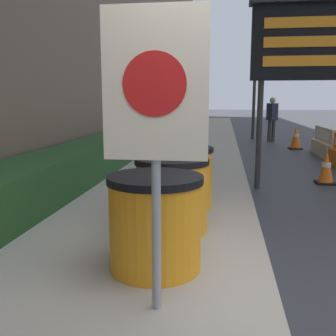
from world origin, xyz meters
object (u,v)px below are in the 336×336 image
Objects in this scene: barrel_drum_foreground at (155,222)px; jersey_barrier_cream at (328,143)px; traffic_cone_mid at (326,168)px; message_board at (309,44)px; pedestrian_worker at (272,115)px; barrel_drum_middle at (172,194)px; barrel_drum_back at (183,177)px; traffic_cone_near at (296,138)px; traffic_light_near_curb at (255,68)px; warning_sign at (155,106)px.

barrel_drum_foreground is 9.03m from jersey_barrier_cream.
barrel_drum_foreground is 1.28× the size of traffic_cone_mid.
message_board is 5.18× the size of traffic_cone_mid.
jersey_barrier_cream is 4.03m from pedestrian_worker.
barrel_drum_back is at bearing 89.07° from barrel_drum_middle.
message_board is 6.35m from traffic_cone_near.
traffic_cone_mid is at bearing 55.44° from barrel_drum_middle.
message_board reaches higher than pedestrian_worker.
traffic_cone_near is 0.20× the size of traffic_light_near_curb.
traffic_light_near_curb is at bearing 82.55° from barrel_drum_foreground.
barrel_drum_middle is 12.16m from traffic_light_near_curb.
barrel_drum_foreground is at bearing -90.72° from barrel_drum_back.
jersey_barrier_cream is at bearing 75.82° from traffic_cone_mid.
jersey_barrier_cream is 3.12× the size of traffic_cone_mid.
barrel_drum_middle is 1.28× the size of traffic_cone_mid.
warning_sign reaches higher than traffic_cone_near.
traffic_cone_near is 3.95m from traffic_light_near_curb.
jersey_barrier_cream is (1.53, 4.41, -2.11)m from message_board.
barrel_drum_back is (0.02, 0.97, 0.00)m from barrel_drum_middle.
pedestrian_worker is at bearing 77.45° from barrel_drum_back.
barrel_drum_back is 3.33m from message_board.
message_board is 5.12m from jersey_barrier_cream.
pedestrian_worker is (-1.11, 3.83, 0.62)m from jersey_barrier_cream.
barrel_drum_foreground is at bearing -115.61° from message_board.
traffic_cone_mid is 0.38× the size of pedestrian_worker.
message_board is at bearing -88.61° from traffic_light_near_curb.
traffic_cone_near is 1.20× the size of traffic_cone_mid.
barrel_drum_middle is 1.00× the size of barrel_drum_back.
message_board is at bearing 64.39° from barrel_drum_foreground.
barrel_drum_back is 7.27m from jersey_barrier_cream.
traffic_cone_near is at bearing 112.07° from jersey_barrier_cream.
warning_sign is (0.09, -2.57, 0.95)m from barrel_drum_back.
message_board is at bearing 47.16° from barrel_drum_back.
message_board is at bearing 155.32° from pedestrian_worker.
barrel_drum_foreground is at bearing -90.50° from barrel_drum_middle.
barrel_drum_middle is 0.21× the size of traffic_light_near_curb.
barrel_drum_back is (0.02, 1.93, 0.00)m from barrel_drum_foreground.
barrel_drum_back is 0.25× the size of message_board.
barrel_drum_middle reaches higher than jersey_barrier_cream.
barrel_drum_middle is 4.30m from traffic_cone_mid.
traffic_light_near_curb is at bearing 110.99° from traffic_cone_near.
barrel_drum_back reaches higher than traffic_cone_near.
barrel_drum_back is at bearing 92.09° from warning_sign.
traffic_light_near_curb reaches higher than jersey_barrier_cream.
jersey_barrier_cream is at bearing 67.76° from barrel_drum_foreground.
warning_sign is 2.63× the size of traffic_cone_near.
barrel_drum_foreground is 1.00× the size of barrel_drum_back.
barrel_drum_middle is at bearing -98.01° from traffic_light_near_curb.
barrel_drum_foreground reaches higher than jersey_barrier_cream.
barrel_drum_middle is 1.06× the size of traffic_cone_near.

